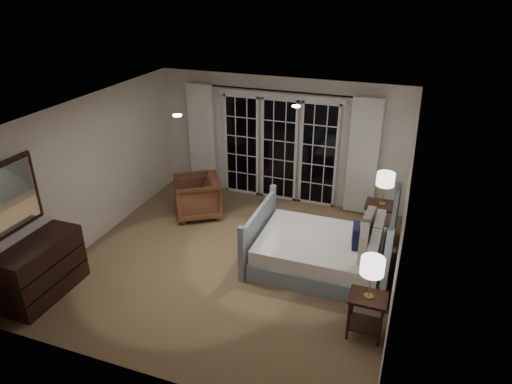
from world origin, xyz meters
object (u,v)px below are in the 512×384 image
(nightstand_left, at_px, (367,310))
(dresser, at_px, (43,269))
(armchair, at_px, (197,197))
(bed, at_px, (324,251))
(lamp_right, at_px, (386,180))
(lamp_left, at_px, (372,267))
(nightstand_right, at_px, (381,217))

(nightstand_left, xyz_separation_m, dresser, (-4.46, -0.72, 0.04))
(nightstand_left, bearing_deg, dresser, -170.87)
(nightstand_left, bearing_deg, armchair, 147.56)
(bed, distance_m, lamp_right, 1.59)
(nightstand_left, distance_m, lamp_left, 0.66)
(nightstand_right, xyz_separation_m, armchair, (-3.38, -0.22, -0.08))
(bed, distance_m, dresser, 4.17)
(bed, xyz_separation_m, nightstand_left, (0.81, -1.29, 0.09))
(lamp_right, bearing_deg, nightstand_right, 0.00)
(nightstand_left, distance_m, lamp_right, 2.54)
(nightstand_right, xyz_separation_m, dresser, (-4.37, -3.14, -0.03))
(bed, bearing_deg, dresser, -151.21)
(nightstand_left, relative_size, lamp_left, 1.09)
(nightstand_right, bearing_deg, dresser, -144.31)
(bed, relative_size, lamp_right, 3.67)
(nightstand_right, bearing_deg, armchair, -176.32)
(nightstand_right, relative_size, armchair, 0.83)
(nightstand_left, relative_size, nightstand_right, 0.86)
(lamp_left, xyz_separation_m, lamp_right, (-0.09, 2.42, 0.11))
(armchair, relative_size, dresser, 0.69)
(lamp_right, height_order, armchair, lamp_right)
(nightstand_right, bearing_deg, nightstand_left, -87.95)
(lamp_right, height_order, dresser, lamp_right)
(lamp_right, bearing_deg, bed, -122.53)
(bed, bearing_deg, armchair, 160.97)
(nightstand_right, relative_size, dresser, 0.57)
(lamp_left, distance_m, dresser, 4.56)
(nightstand_left, relative_size, armchair, 0.72)
(bed, bearing_deg, lamp_right, 57.47)
(armchair, height_order, dresser, dresser)
(lamp_left, relative_size, armchair, 0.66)
(lamp_right, bearing_deg, dresser, -144.31)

